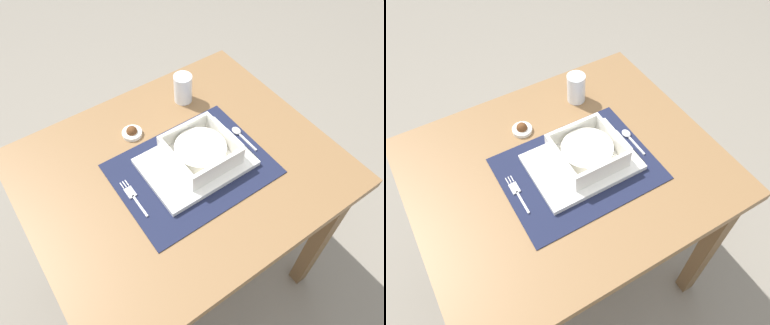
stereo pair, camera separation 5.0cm
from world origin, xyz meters
The scene contains 11 objects.
ground_plane centered at (0.00, 0.00, 0.00)m, with size 6.00×6.00×0.00m, color gray.
dining_table centered at (0.00, 0.00, 0.62)m, with size 0.86×0.72×0.74m.
placemat centered at (0.02, -0.03, 0.74)m, with size 0.42×0.32×0.00m, color #191E38.
serving_plate centered at (0.04, -0.02, 0.75)m, with size 0.29×0.21×0.02m, color white.
porridge_bowl centered at (0.06, -0.02, 0.78)m, with size 0.17×0.17×0.06m.
fork centered at (-0.16, -0.01, 0.74)m, with size 0.02×0.13×0.00m.
spoon centered at (0.21, 0.00, 0.74)m, with size 0.02×0.11×0.01m.
butter_knife centered at (0.19, -0.05, 0.74)m, with size 0.01×0.14×0.01m.
bread_knife centered at (0.17, -0.03, 0.74)m, with size 0.01×0.14×0.01m.
drinking_glass centered at (0.16, 0.22, 0.78)m, with size 0.06×0.06×0.10m.
condiment_saucer centered at (-0.05, 0.18, 0.75)m, with size 0.06×0.06×0.03m.
Camera 2 is at (-0.29, -0.57, 1.58)m, focal length 35.07 mm.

